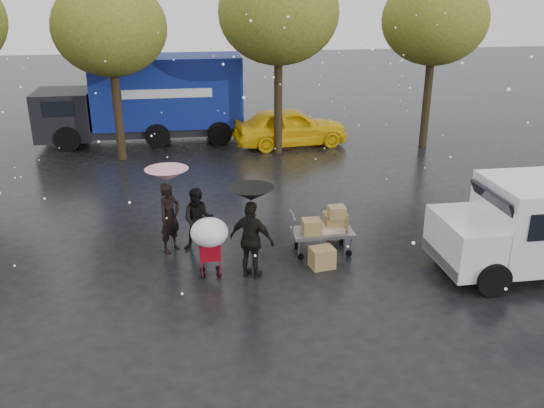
{
  "coord_description": "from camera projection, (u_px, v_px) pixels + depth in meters",
  "views": [
    {
      "loc": [
        -1.05,
        -11.63,
        6.33
      ],
      "look_at": [
        0.88,
        1.0,
        1.36
      ],
      "focal_mm": 38.0,
      "sensor_mm": 36.0,
      "label": 1
    }
  ],
  "objects": [
    {
      "name": "box_ground_near",
      "position": [
        322.0,
        258.0,
        13.54
      ],
      "size": [
        0.62,
        0.53,
        0.49
      ],
      "primitive_type": "cube",
      "rotation": [
        0.0,
        0.0,
        0.18
      ],
      "color": "olive",
      "rests_on": "ground"
    },
    {
      "name": "umbrella_black",
      "position": [
        251.0,
        194.0,
        12.46
      ],
      "size": [
        1.01,
        1.01,
        2.17
      ],
      "color": "#4C4C4C",
      "rests_on": "ground"
    },
    {
      "name": "person_black",
      "position": [
        252.0,
        240.0,
        12.86
      ],
      "size": [
        1.14,
        0.96,
        1.83
      ],
      "primitive_type": "imported",
      "rotation": [
        0.0,
        0.0,
        2.56
      ],
      "color": "black",
      "rests_on": "ground"
    },
    {
      "name": "ground",
      "position": [
        240.0,
        277.0,
        13.16
      ],
      "size": [
        90.0,
        90.0,
        0.0
      ],
      "primitive_type": "plane",
      "color": "black",
      "rests_on": "ground"
    },
    {
      "name": "person_pink",
      "position": [
        170.0,
        218.0,
        14.16
      ],
      "size": [
        0.75,
        0.76,
        1.77
      ],
      "primitive_type": "imported",
      "rotation": [
        0.0,
        0.0,
        0.83
      ],
      "color": "black",
      "rests_on": "ground"
    },
    {
      "name": "vendor_cart",
      "position": [
        326.0,
        225.0,
        14.11
      ],
      "size": [
        1.52,
        0.8,
        1.27
      ],
      "color": "slate",
      "rests_on": "ground"
    },
    {
      "name": "yellow_taxi",
      "position": [
        290.0,
        127.0,
        23.41
      ],
      "size": [
        4.77,
        2.33,
        1.57
      ],
      "primitive_type": "imported",
      "rotation": [
        0.0,
        0.0,
        1.68
      ],
      "color": "yellow",
      "rests_on": "ground"
    },
    {
      "name": "shopping_cart",
      "position": [
        209.0,
        235.0,
        12.75
      ],
      "size": [
        0.84,
        0.84,
        1.46
      ],
      "color": "#9F0918",
      "rests_on": "ground"
    },
    {
      "name": "blue_truck",
      "position": [
        148.0,
        99.0,
        23.75
      ],
      "size": [
        8.3,
        2.6,
        3.5
      ],
      "color": "navy",
      "rests_on": "ground"
    },
    {
      "name": "tree_row",
      "position": [
        197.0,
        20.0,
        20.49
      ],
      "size": [
        21.6,
        4.4,
        7.12
      ],
      "color": "black",
      "rests_on": "ground"
    },
    {
      "name": "box_ground_far",
      "position": [
        336.0,
        233.0,
        15.07
      ],
      "size": [
        0.5,
        0.44,
        0.34
      ],
      "primitive_type": "cube",
      "rotation": [
        0.0,
        0.0,
        -0.26
      ],
      "color": "olive",
      "rests_on": "ground"
    },
    {
      "name": "person_middle",
      "position": [
        198.0,
        220.0,
        14.22
      ],
      "size": [
        0.87,
        0.72,
        1.63
      ],
      "primitive_type": "imported",
      "rotation": [
        0.0,
        0.0,
        -0.13
      ],
      "color": "black",
      "rests_on": "ground"
    },
    {
      "name": "umbrella_pink",
      "position": [
        167.0,
        175.0,
        13.75
      ],
      "size": [
        1.05,
        1.05,
        2.15
      ],
      "color": "#4C4C4C",
      "rests_on": "ground"
    }
  ]
}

